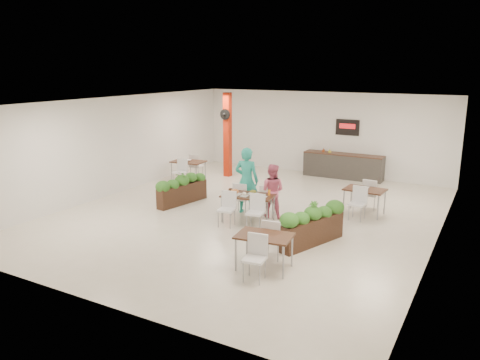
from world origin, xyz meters
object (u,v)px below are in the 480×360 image
object	(u,v)px
diner_woman	(272,191)
service_counter	(343,165)
diner_man	(247,180)
red_column	(227,134)
side_table_a	(188,164)
planter_right	(313,224)
main_table	(248,199)
side_table_c	(264,241)
planter_left	(182,187)
side_table_b	(365,193)

from	to	relation	value
diner_woman	service_counter	bearing A→B (deg)	-102.52
diner_man	red_column	bearing A→B (deg)	-61.84
diner_man	side_table_a	world-z (taller)	diner_man
diner_man	planter_right	bearing A→B (deg)	141.42
main_table	side_table_c	xyz separation A→B (m)	(1.78, -2.59, -0.02)
red_column	planter_left	bearing A→B (deg)	-80.07
planter_left	side_table_b	distance (m)	5.46
main_table	side_table_c	distance (m)	3.14
main_table	planter_left	bearing A→B (deg)	168.83
diner_man	side_table_b	size ratio (longest dim) A/B	1.17
main_table	side_table_a	distance (m)	5.11
main_table	diner_woman	size ratio (longest dim) A/B	1.18
side_table_b	main_table	bearing A→B (deg)	-136.69
side_table_b	planter_right	bearing A→B (deg)	-95.01
red_column	diner_woman	xyz separation A→B (m)	(3.66, -3.76, -0.88)
side_table_b	diner_woman	bearing A→B (deg)	-141.94
planter_right	diner_man	bearing A→B (deg)	150.51
side_table_a	side_table_b	distance (m)	6.80
planter_left	planter_right	xyz separation A→B (m)	(4.74, -1.30, -0.00)
service_counter	side_table_a	world-z (taller)	service_counter
side_table_c	planter_right	bearing A→B (deg)	70.28
planter_left	side_table_b	xyz separation A→B (m)	(5.20, 1.66, 0.11)
side_table_b	planter_left	bearing A→B (deg)	-158.49
side_table_a	side_table_c	bearing A→B (deg)	-47.96
red_column	side_table_b	xyz separation A→B (m)	(5.88, -2.25, -1.02)
planter_left	side_table_c	size ratio (longest dim) A/B	1.16
side_table_a	side_table_c	distance (m)	8.14
service_counter	diner_man	bearing A→B (deg)	-101.43
service_counter	main_table	xyz separation A→B (m)	(-0.75, -6.28, 0.14)
red_column	main_table	world-z (taller)	red_column
diner_woman	side_table_c	world-z (taller)	diner_woman
red_column	side_table_c	size ratio (longest dim) A/B	1.93
side_table_a	side_table_b	world-z (taller)	same
planter_left	diner_woman	bearing A→B (deg)	2.87
service_counter	diner_man	xyz separation A→B (m)	(-1.14, -5.63, 0.47)
service_counter	diner_man	distance (m)	5.76
diner_man	main_table	bearing A→B (deg)	111.71
diner_woman	planter_left	size ratio (longest dim) A/B	0.79
main_table	planter_left	distance (m)	2.62
red_column	diner_man	xyz separation A→B (m)	(2.86, -3.76, -0.68)
service_counter	planter_left	xyz separation A→B (m)	(-3.31, -5.78, 0.02)
service_counter	side_table_a	distance (m)	5.85
side_table_c	planter_left	bearing A→B (deg)	137.24
service_counter	main_table	distance (m)	6.33
diner_woman	planter_right	world-z (taller)	diner_woman
service_counter	side_table_c	distance (m)	8.93
planter_right	side_table_c	size ratio (longest dim) A/B	1.18
planter_right	side_table_b	xyz separation A→B (m)	(0.46, 2.96, 0.12)
red_column	main_table	bearing A→B (deg)	-53.65
main_table	diner_man	world-z (taller)	diner_man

